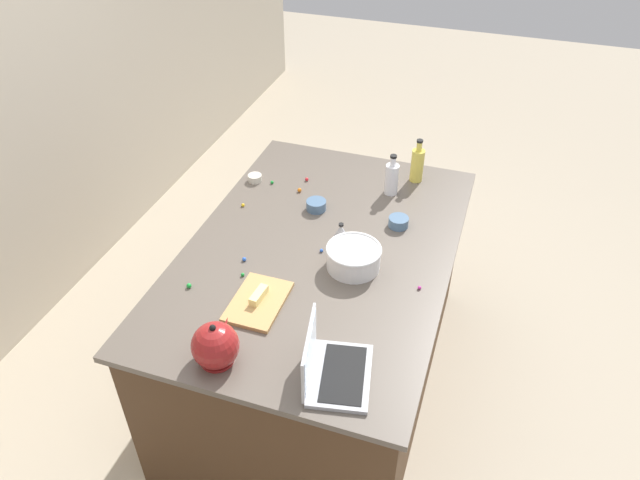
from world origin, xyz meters
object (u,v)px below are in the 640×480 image
object	(u,v)px
laptop	(330,367)
butter_stick_left	(259,295)
bottle_vinegar	(392,178)
ramekin_medium	(255,178)
kitchen_timer	(341,231)
kettle	(215,346)
ramekin_small	(399,222)
mixing_bowl_large	(354,257)
bottle_oil	(417,164)
cutting_board	(258,302)
ramekin_wide	(316,205)

from	to	relation	value
laptop	butter_stick_left	xyz separation A→B (m)	(0.28, 0.40, -0.01)
bottle_vinegar	ramekin_medium	xyz separation A→B (m)	(-0.12, 0.72, -0.07)
bottle_vinegar	kitchen_timer	world-z (taller)	bottle_vinegar
kettle	ramekin_small	bearing A→B (deg)	-23.53
kettle	butter_stick_left	distance (m)	0.35
kettle	mixing_bowl_large	bearing A→B (deg)	-26.02
ramekin_small	kitchen_timer	size ratio (longest dim) A/B	1.27
laptop	bottle_oil	bearing A→B (deg)	-1.15
kettle	bottle_vinegar	bearing A→B (deg)	-14.93
mixing_bowl_large	kitchen_timer	world-z (taller)	mixing_bowl_large
cutting_board	butter_stick_left	bearing A→B (deg)	0.00
bottle_oil	laptop	bearing A→B (deg)	178.85
cutting_board	ramekin_wide	size ratio (longest dim) A/B	3.01
laptop	bottle_vinegar	bearing A→B (deg)	3.23
ramekin_medium	kitchen_timer	size ratio (longest dim) A/B	0.97
kettle	bottle_oil	bearing A→B (deg)	-16.90
kettle	cutting_board	distance (m)	0.34
ramekin_medium	kitchen_timer	world-z (taller)	kitchen_timer
butter_stick_left	laptop	bearing A→B (deg)	-124.77
cutting_board	ramekin_medium	distance (m)	0.96
mixing_bowl_large	butter_stick_left	world-z (taller)	mixing_bowl_large
butter_stick_left	ramekin_small	size ratio (longest dim) A/B	1.12
laptop	kettle	bearing A→B (deg)	98.49
mixing_bowl_large	bottle_vinegar	bearing A→B (deg)	-1.77
bottle_vinegar	cutting_board	world-z (taller)	bottle_vinegar
bottle_vinegar	ramekin_wide	bearing A→B (deg)	129.90
bottle_oil	bottle_vinegar	bearing A→B (deg)	149.08
laptop	butter_stick_left	size ratio (longest dim) A/B	3.15
laptop	cutting_board	xyz separation A→B (m)	(0.27, 0.40, -0.04)
cutting_board	laptop	bearing A→B (deg)	-123.75
ramekin_wide	kitchen_timer	distance (m)	0.26
laptop	kettle	distance (m)	0.43
cutting_board	mixing_bowl_large	bearing A→B (deg)	-41.40
cutting_board	butter_stick_left	xyz separation A→B (m)	(0.01, 0.00, 0.03)
mixing_bowl_large	ramekin_small	size ratio (longest dim) A/B	2.53
mixing_bowl_large	bottle_oil	xyz separation A→B (m)	(0.81, -0.12, 0.04)
kettle	ramekin_medium	distance (m)	1.26
cutting_board	ramekin_medium	size ratio (longest dim) A/B	4.07
laptop	kitchen_timer	world-z (taller)	laptop
laptop	cutting_board	distance (m)	0.48
bottle_vinegar	ramekin_medium	distance (m)	0.74
laptop	bottle_vinegar	size ratio (longest dim) A/B	1.54
laptop	ramekin_medium	distance (m)	1.39
butter_stick_left	ramekin_medium	distance (m)	0.95
kettle	kitchen_timer	bearing A→B (deg)	-13.87
cutting_board	butter_stick_left	distance (m)	0.03
cutting_board	ramekin_medium	world-z (taller)	ramekin_medium
bottle_oil	butter_stick_left	bearing A→B (deg)	159.51
ramekin_medium	ramekin_wide	distance (m)	0.43
bottle_oil	kitchen_timer	xyz separation A→B (m)	(-0.62, 0.24, -0.06)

